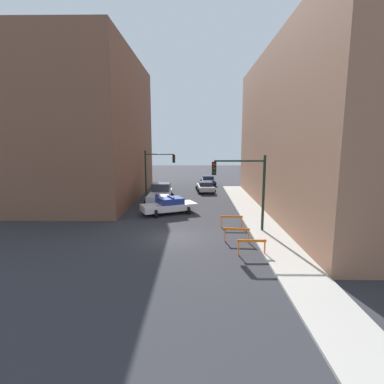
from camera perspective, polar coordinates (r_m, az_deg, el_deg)
ground_plane at (r=19.85m, az=-2.99°, el=-8.64°), size 120.00×120.00×0.00m
sidewalk_right at (r=20.40m, az=14.85°, el=-8.28°), size 2.40×44.00×0.12m
building_corner_left at (r=35.42m, az=-21.69°, el=11.08°), size 14.00×20.00×15.05m
building_right at (r=29.45m, az=25.52°, el=10.50°), size 12.00×28.00×14.28m
traffic_light_near at (r=20.65m, az=10.39°, el=1.99°), size 3.64×0.35×5.20m
traffic_light_far at (r=34.01m, az=-7.02°, el=4.80°), size 3.44×0.35×5.20m
police_car at (r=26.08m, az=-4.35°, el=-2.56°), size 5.04×3.63×1.52m
white_truck at (r=30.81m, az=-6.06°, el=-0.36°), size 2.69×5.43×1.90m
parked_car_near at (r=37.21m, az=2.56°, el=1.05°), size 2.50×4.43×1.31m
parked_car_mid at (r=43.63m, az=3.05°, el=2.31°), size 2.34×4.34×1.31m
pedestrian_crossing at (r=27.33m, az=-6.65°, el=-1.74°), size 0.43×0.43×1.66m
barrier_front at (r=17.02m, az=11.30°, el=-9.78°), size 1.60×0.16×0.90m
barrier_mid at (r=19.01m, az=8.50°, el=-7.62°), size 1.60×0.29×0.90m
barrier_back at (r=21.99m, az=7.56°, el=-5.22°), size 1.60×0.22×0.90m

